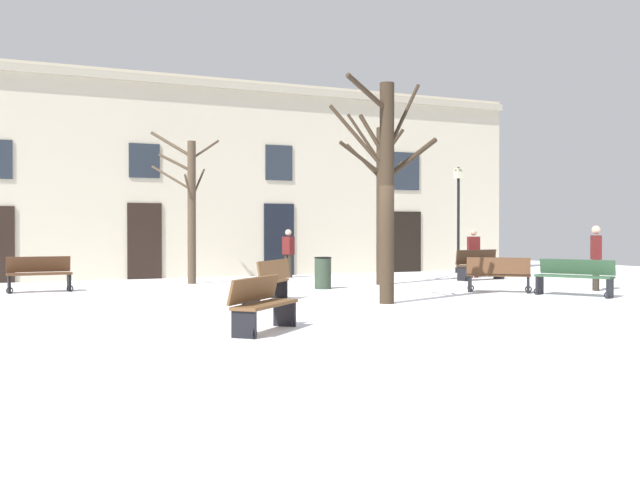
{
  "coord_description": "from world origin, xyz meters",
  "views": [
    {
      "loc": [
        -7.59,
        -14.33,
        1.57
      ],
      "look_at": [
        0.0,
        2.0,
        1.33
      ],
      "focal_mm": 42.8,
      "sensor_mm": 36.0,
      "label": 1
    }
  ],
  "objects": [
    {
      "name": "bench_back_to_back_right",
      "position": [
        -1.61,
        1.19,
        0.47
      ],
      "size": [
        1.59,
        1.72,
        0.92
      ],
      "rotation": [
        0.0,
        0.0,
        3.99
      ],
      "color": "brown",
      "rests_on": "ground"
    },
    {
      "name": "building_facade",
      "position": [
        0.01,
        10.19,
        3.36
      ],
      "size": [
        23.06,
        0.6,
        6.61
      ],
      "color": "beige",
      "rests_on": "ground"
    },
    {
      "name": "bench_near_lamp",
      "position": [
        6.93,
        5.11,
        0.48
      ],
      "size": [
        1.8,
        0.75,
        0.95
      ],
      "rotation": [
        0.0,
        0.0,
        0.17
      ],
      "color": "#3D2819",
      "rests_on": "ground"
    },
    {
      "name": "bench_facing_shops",
      "position": [
        5.44,
        -0.57,
        0.47
      ],
      "size": [
        1.21,
        1.8,
        0.87
      ],
      "rotation": [
        0.0,
        0.0,
        5.18
      ],
      "color": "#2D4C33",
      "rests_on": "ground"
    },
    {
      "name": "bench_near_center_tree",
      "position": [
        -5.93,
        6.01,
        0.46
      ],
      "size": [
        1.59,
        0.51,
        0.9
      ],
      "rotation": [
        0.0,
        0.0,
        0.02
      ],
      "color": "#51331E",
      "rests_on": "ground"
    },
    {
      "name": "person_crossing_plaza",
      "position": [
        1.99,
        8.75,
        0.87
      ],
      "size": [
        0.33,
        0.43,
        1.58
      ],
      "rotation": [
        0.0,
        0.0,
        1.88
      ],
      "color": "#2D271E",
      "rests_on": "ground"
    },
    {
      "name": "tree_near_facade",
      "position": [
        3.15,
        4.68,
        2.54
      ],
      "size": [
        2.19,
        1.93,
        4.9
      ],
      "color": "#382B1E",
      "rests_on": "ground"
    },
    {
      "name": "person_near_bench",
      "position": [
        7.46,
        6.13,
        0.87
      ],
      "size": [
        0.43,
        0.33,
        1.58
      ],
      "rotation": [
        0.0,
        0.0,
        2.83
      ],
      "color": "#350F0F",
      "rests_on": "ground"
    },
    {
      "name": "tree_center",
      "position": [
        0.5,
        -0.27,
        2.52
      ],
      "size": [
        2.59,
        1.2,
        4.79
      ],
      "color": "#382B1E",
      "rests_on": "ground"
    },
    {
      "name": "person_strolling",
      "position": [
        7.08,
        0.41,
        0.93
      ],
      "size": [
        0.4,
        0.44,
        1.67
      ],
      "rotation": [
        0.0,
        0.0,
        0.97
      ],
      "color": "#2D271E",
      "rests_on": "ground"
    },
    {
      "name": "bench_by_litter_bin",
      "position": [
        -3.47,
        -3.36,
        0.43
      ],
      "size": [
        1.47,
        1.45,
        0.85
      ],
      "rotation": [
        0.0,
        0.0,
        0.77
      ],
      "color": "brown",
      "rests_on": "ground"
    },
    {
      "name": "tree_right_of_center",
      "position": [
        -1.68,
        7.36,
        2.34
      ],
      "size": [
        1.96,
        2.08,
        4.52
      ],
      "color": "#4C3D2D",
      "rests_on": "ground"
    },
    {
      "name": "bench_back_to_back_left",
      "position": [
        4.46,
        1.01,
        0.44
      ],
      "size": [
        1.49,
        1.41,
        0.89
      ],
      "rotation": [
        0.0,
        0.0,
        2.41
      ],
      "color": "#51331E",
      "rests_on": "ground"
    },
    {
      "name": "ground_plane",
      "position": [
        0.0,
        0.0,
        0.0
      ],
      "size": [
        36.9,
        36.9,
        0.0
      ],
      "primitive_type": "plane",
      "color": "white"
    },
    {
      "name": "litter_bin",
      "position": [
        0.98,
        3.93,
        0.43
      ],
      "size": [
        0.47,
        0.47,
        0.85
      ],
      "color": "#2D3D2D",
      "rests_on": "ground"
    },
    {
      "name": "streetlamp",
      "position": [
        8.59,
        8.59,
        2.36
      ],
      "size": [
        0.3,
        0.3,
        3.85
      ],
      "color": "black",
      "rests_on": "ground"
    }
  ]
}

